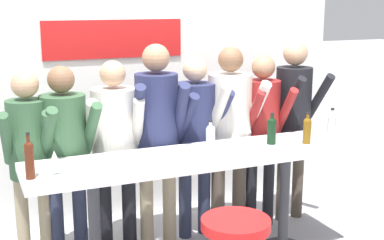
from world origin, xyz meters
TOP-DOWN VIEW (x-y plane):
  - back_wall at (-0.00, 1.37)m, footprint 4.26×0.12m
  - tasting_table at (0.00, 0.00)m, footprint 2.66×0.61m
  - person_far_left at (-1.20, 0.51)m, footprint 0.43×0.53m
  - person_left at (-0.93, 0.50)m, footprint 0.48×0.57m
  - person_center_left at (-0.50, 0.56)m, footprint 0.52×0.60m
  - person_center at (-0.15, 0.50)m, footprint 0.50×0.61m
  - person_center_right at (0.23, 0.56)m, footprint 0.47×0.56m
  - person_right at (0.56, 0.53)m, footprint 0.48×0.56m
  - person_far_right at (0.88, 0.50)m, footprint 0.42×0.53m
  - person_rightmost at (1.26, 0.55)m, footprint 0.43×0.55m
  - wine_bottle_0 at (0.96, -0.09)m, footprint 0.07×0.07m
  - wine_bottle_1 at (1.19, -0.11)m, footprint 0.07×0.07m
  - wine_bottle_2 at (0.12, 0.01)m, footprint 0.07×0.07m
  - wine_bottle_3 at (-1.27, -0.11)m, footprint 0.06×0.06m
  - wine_bottle_4 at (0.69, 0.02)m, footprint 0.08×0.08m
  - wine_glass_0 at (0.34, -0.00)m, footprint 0.07×0.07m
  - wine_glass_1 at (0.53, 0.15)m, footprint 0.07×0.07m
  - wine_glass_2 at (-1.10, -0.11)m, footprint 0.07×0.07m

SIDE VIEW (x-z plane):
  - tasting_table at x=0.00m, z-range 0.35..1.31m
  - person_far_left at x=-1.20m, z-range 0.20..1.81m
  - person_left at x=-0.93m, z-range 0.19..1.83m
  - person_center_left at x=-0.50m, z-range 0.19..1.85m
  - person_center_right at x=0.23m, z-range 0.20..1.85m
  - person_far_right at x=0.88m, z-range 0.20..1.85m
  - person_right at x=0.56m, z-range 0.20..1.93m
  - wine_bottle_2 at x=0.12m, z-range 0.95..1.21m
  - wine_bottle_0 at x=0.96m, z-range 0.95..1.22m
  - wine_bottle_4 at x=0.69m, z-range 0.95..1.22m
  - wine_glass_0 at x=0.34m, z-range 1.00..1.18m
  - wine_glass_1 at x=0.53m, z-range 1.00..1.18m
  - wine_glass_2 at x=-1.10m, z-range 1.00..1.18m
  - wine_bottle_1 at x=1.19m, z-range 0.95..1.24m
  - person_rightmost at x=1.26m, z-range 0.22..1.98m
  - wine_bottle_3 at x=-1.27m, z-range 0.95..1.27m
  - person_center at x=-0.15m, z-range 0.22..2.00m
  - back_wall at x=0.00m, z-range 0.00..2.61m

